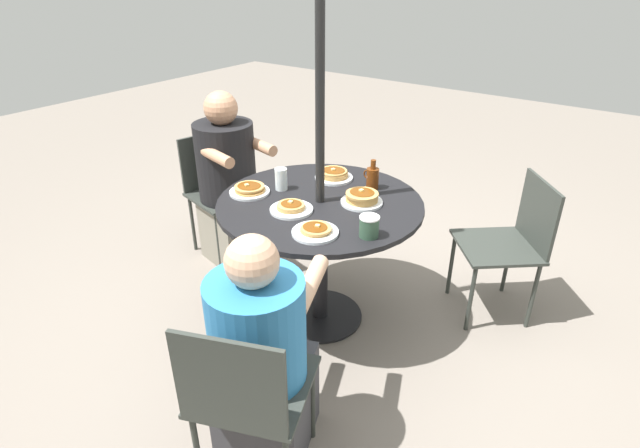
{
  "coord_description": "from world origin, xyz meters",
  "views": [
    {
      "loc": [
        -1.38,
        1.91,
        1.87
      ],
      "look_at": [
        0.0,
        0.0,
        0.62
      ],
      "focal_mm": 28.0,
      "sensor_mm": 36.0,
      "label": 1
    }
  ],
  "objects": [
    {
      "name": "pancake_plate_e",
      "position": [
        -0.19,
        -0.11,
        0.78
      ],
      "size": [
        0.22,
        0.22,
        0.07
      ],
      "color": "white",
      "rests_on": "patio_table"
    },
    {
      "name": "ground_plane",
      "position": [
        0.0,
        0.0,
        0.0
      ],
      "size": [
        12.0,
        12.0,
        0.0
      ],
      "primitive_type": "plane",
      "color": "gray"
    },
    {
      "name": "patio_chair_south",
      "position": [
        -0.83,
        -0.69,
        0.49
      ],
      "size": [
        0.59,
        0.59,
        0.83
      ],
      "rotation": [
        0.0,
        0.0,
        -0.87
      ],
      "color": "#333833",
      "rests_on": "ground"
    },
    {
      "name": "pancake_plate_a",
      "position": [
        0.37,
        0.14,
        0.77
      ],
      "size": [
        0.22,
        0.22,
        0.05
      ],
      "color": "white",
      "rests_on": "patio_table"
    },
    {
      "name": "patio_table",
      "position": [
        0.0,
        0.0,
        0.62
      ],
      "size": [
        1.08,
        1.08,
        0.76
      ],
      "color": "black",
      "rests_on": "ground"
    },
    {
      "name": "patio_chair_east",
      "position": [
        -0.4,
        1.01,
        0.49
      ],
      "size": [
        0.54,
        0.54,
        0.83
      ],
      "rotation": [
        0.0,
        0.0,
        -2.77
      ],
      "color": "#333833",
      "rests_on": "ground"
    },
    {
      "name": "drinking_glass_a",
      "position": [
        0.26,
        -0.0,
        0.82
      ],
      "size": [
        0.07,
        0.07,
        0.12
      ],
      "primitive_type": "cylinder",
      "color": "silver",
      "rests_on": "patio_table"
    },
    {
      "name": "patio_chair_north",
      "position": [
        1.05,
        -0.25,
        0.49
      ],
      "size": [
        0.5,
        0.5,
        0.83
      ],
      "rotation": [
        0.0,
        0.0,
        1.34
      ],
      "color": "#333833",
      "rests_on": "ground"
    },
    {
      "name": "pancake_plate_b",
      "position": [
        -0.19,
        0.3,
        0.77
      ],
      "size": [
        0.22,
        0.22,
        0.05
      ],
      "color": "white",
      "rests_on": "patio_table"
    },
    {
      "name": "diner_north",
      "position": [
        0.89,
        -0.21,
        0.52
      ],
      "size": [
        0.55,
        0.47,
        1.16
      ],
      "rotation": [
        0.0,
        0.0,
        1.34
      ],
      "color": "gray",
      "rests_on": "ground"
    },
    {
      "name": "coffee_cup",
      "position": [
        -0.4,
        0.17,
        0.81
      ],
      "size": [
        0.09,
        0.09,
        0.1
      ],
      "color": "#33513D",
      "rests_on": "patio_table"
    },
    {
      "name": "diner_east",
      "position": [
        -0.33,
        0.85,
        0.47
      ],
      "size": [
        0.52,
        0.61,
        1.06
      ],
      "rotation": [
        0.0,
        0.0,
        -2.77
      ],
      "color": "#3D3D42",
      "rests_on": "ground"
    },
    {
      "name": "umbrella_pole",
      "position": [
        0.0,
        0.0,
        1.06
      ],
      "size": [
        0.05,
        0.05,
        2.11
      ],
      "primitive_type": "cylinder",
      "color": "black",
      "rests_on": "ground"
    },
    {
      "name": "pancake_plate_d",
      "position": [
        0.11,
        -0.29,
        0.78
      ],
      "size": [
        0.22,
        0.22,
        0.06
      ],
      "color": "white",
      "rests_on": "patio_table"
    },
    {
      "name": "syrup_bottle",
      "position": [
        -0.13,
        -0.3,
        0.82
      ],
      "size": [
        0.09,
        0.07,
        0.17
      ],
      "color": "#602D0F",
      "rests_on": "patio_table"
    },
    {
      "name": "pancake_plate_c",
      "position": [
        0.05,
        0.18,
        0.77
      ],
      "size": [
        0.22,
        0.22,
        0.05
      ],
      "color": "white",
      "rests_on": "patio_table"
    }
  ]
}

